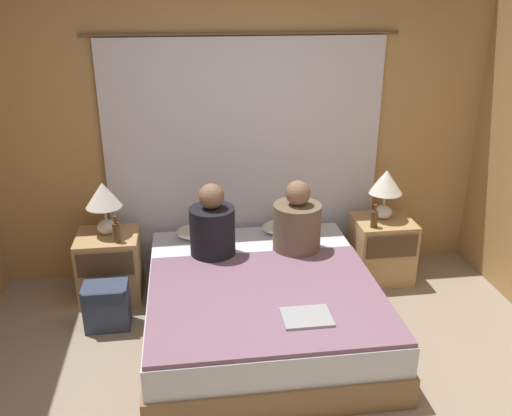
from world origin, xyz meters
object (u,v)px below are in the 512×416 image
(person_right_in_bed, at_px, (297,224))
(laptop_on_bed, at_px, (307,317))
(lamp_left, at_px, (104,199))
(backpack_on_floor, at_px, (107,303))
(beer_bottle_on_left_stand, at_px, (117,232))
(pillow_left, at_px, (206,231))
(nightstand_left, at_px, (110,266))
(person_left_in_bed, at_px, (212,228))
(pillow_right, at_px, (290,226))
(nightstand_right, at_px, (381,249))
(beer_bottle_on_right_stand, at_px, (374,219))
(lamp_right, at_px, (386,186))
(bed, at_px, (261,306))

(person_right_in_bed, bearing_deg, laptop_on_bed, -97.98)
(lamp_left, height_order, backpack_on_floor, lamp_left)
(person_right_in_bed, xyz_separation_m, beer_bottle_on_left_stand, (-1.42, 0.10, -0.03))
(pillow_left, distance_m, laptop_on_bed, 1.47)
(nightstand_left, bearing_deg, person_left_in_bed, -15.68)
(laptop_on_bed, bearing_deg, pillow_right, 83.26)
(nightstand_right, relative_size, backpack_on_floor, 1.56)
(beer_bottle_on_right_stand, bearing_deg, pillow_left, 170.01)
(lamp_left, height_order, laptop_on_bed, lamp_left)
(lamp_right, bearing_deg, bed, -148.99)
(lamp_left, bearing_deg, lamp_right, 0.00)
(lamp_right, height_order, laptop_on_bed, lamp_right)
(person_left_in_bed, distance_m, beer_bottle_on_right_stand, 1.36)
(lamp_left, xyz_separation_m, person_right_in_bed, (1.52, -0.27, -0.19))
(nightstand_left, xyz_separation_m, lamp_right, (2.33, 0.04, 0.58))
(beer_bottle_on_right_stand, bearing_deg, beer_bottle_on_left_stand, -180.00)
(nightstand_left, relative_size, person_left_in_bed, 0.93)
(pillow_left, xyz_separation_m, person_right_in_bed, (0.72, -0.35, 0.18))
(nightstand_left, distance_m, nightstand_right, 2.33)
(bed, bearing_deg, person_left_in_bed, 127.22)
(nightstand_right, xyz_separation_m, backpack_on_floor, (-2.32, -0.45, -0.08))
(person_right_in_bed, bearing_deg, nightstand_right, 16.11)
(lamp_left, relative_size, pillow_left, 0.88)
(pillow_left, height_order, pillow_right, same)
(pillow_left, distance_m, backpack_on_floor, 1.01)
(person_right_in_bed, bearing_deg, pillow_left, 154.03)
(pillow_right, distance_m, beer_bottle_on_left_stand, 1.46)
(lamp_right, height_order, person_right_in_bed, person_right_in_bed)
(lamp_right, bearing_deg, lamp_left, 180.00)
(pillow_right, distance_m, person_left_in_bed, 0.80)
(pillow_left, height_order, person_left_in_bed, person_left_in_bed)
(nightstand_right, distance_m, laptop_on_bed, 1.58)
(beer_bottle_on_left_stand, bearing_deg, bed, -26.36)
(bed, height_order, person_right_in_bed, person_right_in_bed)
(lamp_right, relative_size, pillow_right, 0.88)
(nightstand_right, relative_size, beer_bottle_on_left_stand, 2.57)
(beer_bottle_on_right_stand, bearing_deg, lamp_right, 50.69)
(nightstand_right, relative_size, pillow_right, 1.13)
(beer_bottle_on_right_stand, height_order, backpack_on_floor, beer_bottle_on_right_stand)
(person_right_in_bed, distance_m, beer_bottle_on_right_stand, 0.69)
(lamp_right, bearing_deg, nightstand_left, -179.06)
(bed, bearing_deg, beer_bottle_on_left_stand, 153.64)
(bed, height_order, backpack_on_floor, bed)
(nightstand_left, height_order, lamp_left, lamp_left)
(beer_bottle_on_right_stand, relative_size, backpack_on_floor, 0.57)
(lamp_left, xyz_separation_m, beer_bottle_on_left_stand, (0.10, -0.17, -0.21))
(beer_bottle_on_right_stand, bearing_deg, nightstand_right, 43.52)
(lamp_right, xyz_separation_m, backpack_on_floor, (-2.32, -0.49, -0.66))
(nightstand_right, relative_size, laptop_on_bed, 1.80)
(pillow_right, bearing_deg, lamp_right, -5.26)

